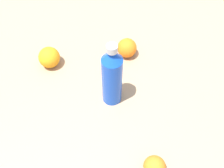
# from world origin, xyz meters

# --- Properties ---
(ground_plane) EXTENTS (2.40, 2.40, 0.00)m
(ground_plane) POSITION_xyz_m (0.00, 0.00, 0.00)
(ground_plane) COLOR #9E7F60
(water_bottle) EXTENTS (0.07, 0.07, 0.25)m
(water_bottle) POSITION_xyz_m (-0.03, -0.04, 0.12)
(water_bottle) COLOR blue
(water_bottle) RESTS_ON ground_plane
(orange_0) EXTENTS (0.07, 0.07, 0.07)m
(orange_0) POSITION_xyz_m (-0.22, -0.12, 0.04)
(orange_0) COLOR orange
(orange_0) RESTS_ON ground_plane
(orange_1) EXTENTS (0.08, 0.08, 0.08)m
(orange_1) POSITION_xyz_m (-0.01, -0.32, 0.04)
(orange_1) COLOR orange
(orange_1) RESTS_ON ground_plane
(orange_2) EXTENTS (0.06, 0.06, 0.06)m
(orange_2) POSITION_xyz_m (0.10, 0.20, 0.03)
(orange_2) COLOR orange
(orange_2) RESTS_ON ground_plane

